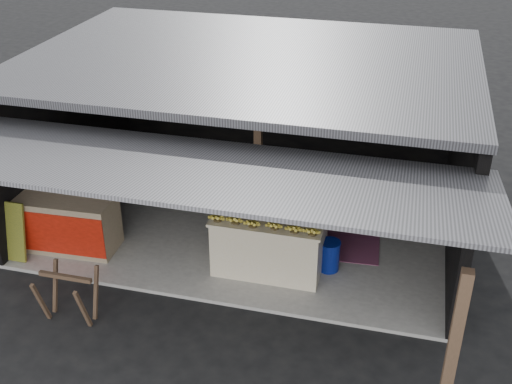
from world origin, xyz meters
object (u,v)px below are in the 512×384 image
(sawhorse, at_px, (68,292))
(water_barrel, at_px, (329,256))
(white_crate, at_px, (288,218))
(banana_table, at_px, (270,241))
(plastic_chair, at_px, (373,199))
(neighbor_stall, at_px, (66,220))

(sawhorse, distance_m, water_barrel, 3.96)
(sawhorse, height_order, water_barrel, sawhorse)
(white_crate, relative_size, sawhorse, 1.22)
(banana_table, height_order, plastic_chair, banana_table)
(white_crate, relative_size, water_barrel, 2.01)
(white_crate, distance_m, neighbor_stall, 3.65)
(white_crate, xyz_separation_m, plastic_chair, (1.30, 0.87, 0.06))
(water_barrel, bearing_deg, neighbor_stall, -174.34)
(neighbor_stall, distance_m, water_barrel, 4.33)
(water_barrel, bearing_deg, white_crate, 142.97)
(white_crate, relative_size, neighbor_stall, 0.57)
(white_crate, height_order, sawhorse, white_crate)
(neighbor_stall, relative_size, plastic_chair, 1.84)
(banana_table, relative_size, water_barrel, 3.61)
(plastic_chair, bearing_deg, banana_table, -110.40)
(water_barrel, bearing_deg, plastic_chair, 70.88)
(white_crate, bearing_deg, water_barrel, -43.35)
(white_crate, distance_m, sawhorse, 3.71)
(sawhorse, xyz_separation_m, water_barrel, (3.37, 2.07, -0.19))
(white_crate, bearing_deg, sawhorse, -140.42)
(neighbor_stall, xyz_separation_m, plastic_chair, (4.81, 1.90, 0.03))
(banana_table, distance_m, sawhorse, 3.11)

